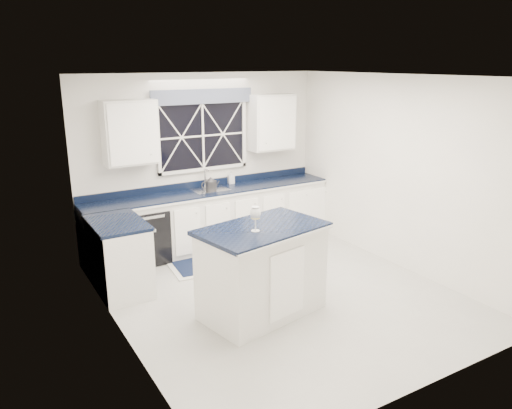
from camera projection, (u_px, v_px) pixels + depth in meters
ground at (280, 294)px, 6.37m from camera, size 4.50×4.50×0.00m
back_wall at (202, 161)px, 7.85m from camera, size 4.00×0.10×2.70m
base_cabinets at (197, 226)px, 7.56m from camera, size 3.99×1.60×0.90m
countertop at (211, 191)px, 7.72m from camera, size 3.98×0.64×0.04m
dishwasher at (145, 234)px, 7.33m from camera, size 0.60×0.58×0.82m
window at (203, 131)px, 7.68m from camera, size 1.65×0.09×1.26m
upper_cabinets at (206, 127)px, 7.56m from camera, size 3.10×0.34×0.90m
faucet at (206, 178)px, 7.84m from camera, size 0.05×0.20×0.30m
island at (262, 270)px, 5.76m from camera, size 1.57×1.12×1.07m
rug at (217, 262)px, 7.37m from camera, size 1.46×0.98×0.02m
kettle at (211, 184)px, 7.70m from camera, size 0.29×0.21×0.21m
wine_glass at (255, 214)px, 5.41m from camera, size 0.12×0.12×0.28m
soap_bottle at (231, 177)px, 8.10m from camera, size 0.10×0.10×0.20m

